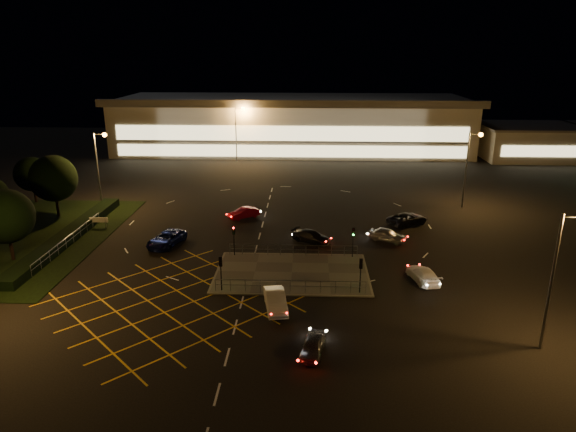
{
  "coord_description": "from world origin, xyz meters",
  "views": [
    {
      "loc": [
        3.42,
        -46.32,
        20.17
      ],
      "look_at": [
        1.18,
        9.3,
        2.0
      ],
      "focal_mm": 32.0,
      "sensor_mm": 36.0,
      "label": 1
    }
  ],
  "objects_px": {
    "car_queue_white": "(276,301)",
    "car_far_dkgrey": "(312,236)",
    "car_east_grey": "(407,219)",
    "car_approach_white": "(423,274)",
    "car_right_silver": "(387,235)",
    "signal_nw": "(234,234)",
    "signal_se": "(361,269)",
    "car_circ_red": "(244,213)",
    "car_near_silver": "(313,346)",
    "car_left_blue": "(166,239)",
    "signal_sw": "(221,266)",
    "signal_ne": "(353,236)"
  },
  "relations": [
    {
      "from": "signal_se",
      "to": "car_east_grey",
      "type": "xyz_separation_m",
      "value": [
        7.43,
        18.72,
        -1.65
      ]
    },
    {
      "from": "car_circ_red",
      "to": "signal_sw",
      "type": "bearing_deg",
      "value": -34.77
    },
    {
      "from": "signal_sw",
      "to": "car_near_silver",
      "type": "relative_size",
      "value": 0.87
    },
    {
      "from": "signal_sw",
      "to": "signal_se",
      "type": "height_order",
      "value": "same"
    },
    {
      "from": "signal_sw",
      "to": "car_circ_red",
      "type": "distance_m",
      "value": 20.49
    },
    {
      "from": "signal_ne",
      "to": "car_circ_red",
      "type": "distance_m",
      "value": 17.74
    },
    {
      "from": "car_near_silver",
      "to": "car_right_silver",
      "type": "xyz_separation_m",
      "value": [
        8.33,
        22.34,
        0.09
      ]
    },
    {
      "from": "signal_ne",
      "to": "car_left_blue",
      "type": "height_order",
      "value": "signal_ne"
    },
    {
      "from": "car_queue_white",
      "to": "car_far_dkgrey",
      "type": "bearing_deg",
      "value": 68.49
    },
    {
      "from": "signal_se",
      "to": "signal_sw",
      "type": "bearing_deg",
      "value": 0.0
    },
    {
      "from": "car_near_silver",
      "to": "car_circ_red",
      "type": "bearing_deg",
      "value": 116.83
    },
    {
      "from": "signal_ne",
      "to": "car_near_silver",
      "type": "xyz_separation_m",
      "value": [
        -4.11,
        -17.32,
        -1.75
      ]
    },
    {
      "from": "car_queue_white",
      "to": "signal_nw",
      "type": "bearing_deg",
      "value": 103.55
    },
    {
      "from": "signal_se",
      "to": "car_left_blue",
      "type": "relative_size",
      "value": 0.59
    },
    {
      "from": "car_queue_white",
      "to": "car_right_silver",
      "type": "relative_size",
      "value": 1.07
    },
    {
      "from": "signal_sw",
      "to": "car_far_dkgrey",
      "type": "xyz_separation_m",
      "value": [
        7.89,
        12.32,
        -1.72
      ]
    },
    {
      "from": "car_east_grey",
      "to": "signal_sw",
      "type": "bearing_deg",
      "value": 100.9
    },
    {
      "from": "signal_ne",
      "to": "car_near_silver",
      "type": "relative_size",
      "value": 0.87
    },
    {
      "from": "car_east_grey",
      "to": "car_approach_white",
      "type": "height_order",
      "value": "car_east_grey"
    },
    {
      "from": "signal_nw",
      "to": "car_east_grey",
      "type": "xyz_separation_m",
      "value": [
        19.43,
        10.73,
        -1.65
      ]
    },
    {
      "from": "car_queue_white",
      "to": "car_east_grey",
      "type": "relative_size",
      "value": 0.87
    },
    {
      "from": "signal_ne",
      "to": "car_near_silver",
      "type": "distance_m",
      "value": 17.89
    },
    {
      "from": "car_east_grey",
      "to": "car_approach_white",
      "type": "bearing_deg",
      "value": 141.81
    },
    {
      "from": "signal_nw",
      "to": "car_queue_white",
      "type": "height_order",
      "value": "signal_nw"
    },
    {
      "from": "car_queue_white",
      "to": "car_left_blue",
      "type": "relative_size",
      "value": 0.84
    },
    {
      "from": "car_right_silver",
      "to": "car_approach_white",
      "type": "xyz_separation_m",
      "value": [
        1.77,
        -10.23,
        -0.05
      ]
    },
    {
      "from": "signal_nw",
      "to": "car_east_grey",
      "type": "height_order",
      "value": "signal_nw"
    },
    {
      "from": "signal_nw",
      "to": "car_far_dkgrey",
      "type": "height_order",
      "value": "signal_nw"
    },
    {
      "from": "car_queue_white",
      "to": "car_east_grey",
      "type": "bearing_deg",
      "value": 45.73
    },
    {
      "from": "signal_ne",
      "to": "car_east_grey",
      "type": "height_order",
      "value": "signal_ne"
    },
    {
      "from": "car_circ_red",
      "to": "car_approach_white",
      "type": "relative_size",
      "value": 0.88
    },
    {
      "from": "car_approach_white",
      "to": "car_circ_red",
      "type": "bearing_deg",
      "value": -56.27
    },
    {
      "from": "signal_se",
      "to": "car_circ_red",
      "type": "relative_size",
      "value": 0.79
    },
    {
      "from": "signal_sw",
      "to": "car_circ_red",
      "type": "relative_size",
      "value": 0.79
    },
    {
      "from": "car_right_silver",
      "to": "signal_sw",
      "type": "bearing_deg",
      "value": 156.77
    },
    {
      "from": "signal_sw",
      "to": "car_circ_red",
      "type": "bearing_deg",
      "value": -88.47
    },
    {
      "from": "car_far_dkgrey",
      "to": "signal_se",
      "type": "bearing_deg",
      "value": -131.06
    },
    {
      "from": "car_far_dkgrey",
      "to": "car_approach_white",
      "type": "bearing_deg",
      "value": -102.89
    },
    {
      "from": "car_right_silver",
      "to": "car_near_silver",
      "type": "bearing_deg",
      "value": -172.4
    },
    {
      "from": "car_left_blue",
      "to": "car_near_silver",
      "type": "bearing_deg",
      "value": -35.79
    },
    {
      "from": "signal_sw",
      "to": "car_near_silver",
      "type": "height_order",
      "value": "signal_sw"
    },
    {
      "from": "signal_se",
      "to": "signal_ne",
      "type": "distance_m",
      "value": 7.99
    },
    {
      "from": "signal_se",
      "to": "car_queue_white",
      "type": "distance_m",
      "value": 7.87
    },
    {
      "from": "car_far_dkgrey",
      "to": "signal_ne",
      "type": "bearing_deg",
      "value": -106.04
    },
    {
      "from": "car_left_blue",
      "to": "car_east_grey",
      "type": "distance_m",
      "value": 28.32
    },
    {
      "from": "signal_se",
      "to": "car_queue_white",
      "type": "xyz_separation_m",
      "value": [
        -7.09,
        -3.01,
        -1.63
      ]
    },
    {
      "from": "car_near_silver",
      "to": "car_left_blue",
      "type": "xyz_separation_m",
      "value": [
        -15.62,
        20.03,
        0.12
      ]
    },
    {
      "from": "car_far_dkgrey",
      "to": "car_circ_red",
      "type": "relative_size",
      "value": 1.12
    },
    {
      "from": "signal_se",
      "to": "signal_ne",
      "type": "bearing_deg",
      "value": -90.0
    },
    {
      "from": "signal_se",
      "to": "signal_ne",
      "type": "height_order",
      "value": "same"
    }
  ]
}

